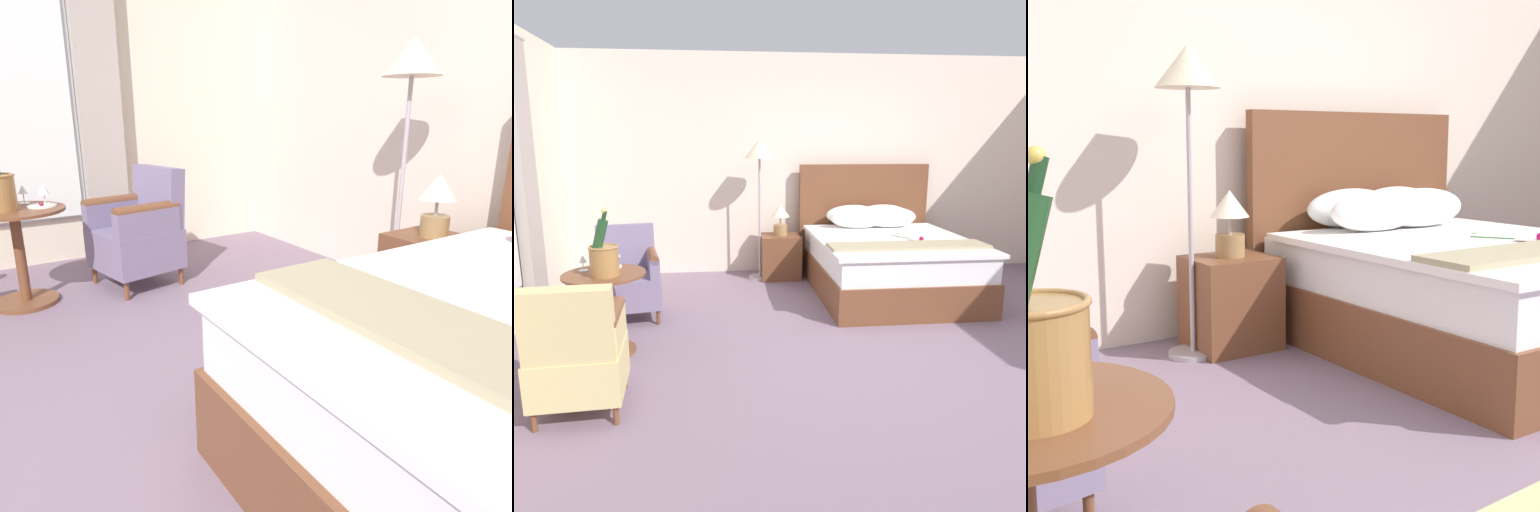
% 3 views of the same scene
% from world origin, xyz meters
% --- Properties ---
extents(ground_plane, '(7.75, 7.75, 0.00)m').
position_xyz_m(ground_plane, '(0.00, 0.00, 0.00)').
color(ground_plane, slate).
extents(wall_headboard_side, '(6.37, 0.12, 2.74)m').
position_xyz_m(wall_headboard_side, '(0.00, 2.75, 1.37)').
color(wall_headboard_side, beige).
rests_on(wall_headboard_side, ground).
extents(bed, '(1.67, 2.07, 1.39)m').
position_xyz_m(bed, '(0.59, 1.62, 0.39)').
color(bed, brown).
rests_on(bed, ground).
extents(nightstand, '(0.51, 0.44, 0.54)m').
position_xyz_m(nightstand, '(-0.52, 2.31, 0.27)').
color(nightstand, brown).
rests_on(nightstand, ground).
extents(bedside_lamp, '(0.23, 0.23, 0.39)m').
position_xyz_m(bedside_lamp, '(-0.52, 2.31, 0.77)').
color(bedside_lamp, '#9D7748').
rests_on(bedside_lamp, nightstand).
extents(floor_lamp_brass, '(0.36, 0.36, 1.71)m').
position_xyz_m(floor_lamp_brass, '(-0.78, 2.29, 1.45)').
color(floor_lamp_brass, '#B4A8AF').
rests_on(floor_lamp_brass, ground).
extents(side_table_round, '(0.65, 0.65, 0.67)m').
position_xyz_m(side_table_round, '(-2.20, 0.18, 0.39)').
color(side_table_round, brown).
rests_on(side_table_round, ground).
extents(champagne_bucket, '(0.23, 0.23, 0.52)m').
position_xyz_m(champagne_bucket, '(-2.18, 0.11, 0.82)').
color(champagne_bucket, '#A2733E').
rests_on(champagne_bucket, side_table_round).
extents(wine_glass_near_bucket, '(0.07, 0.07, 0.16)m').
position_xyz_m(wine_glass_near_bucket, '(-2.14, 0.37, 0.78)').
color(wine_glass_near_bucket, white).
rests_on(wine_glass_near_bucket, side_table_round).
extents(wine_glass_near_edge, '(0.07, 0.07, 0.13)m').
position_xyz_m(wine_glass_near_edge, '(-2.38, 0.28, 0.76)').
color(wine_glass_near_edge, white).
rests_on(wine_glass_near_edge, side_table_round).
extents(snack_plate, '(0.19, 0.19, 0.04)m').
position_xyz_m(snack_plate, '(-2.18, 0.36, 0.68)').
color(snack_plate, white).
rests_on(snack_plate, side_table_round).
extents(armchair_by_window, '(0.67, 0.67, 0.89)m').
position_xyz_m(armchair_by_window, '(-2.17, 1.01, 0.41)').
color(armchair_by_window, brown).
rests_on(armchair_by_window, ground).
extents(armchair_facing_bed, '(0.58, 0.60, 0.88)m').
position_xyz_m(armchair_facing_bed, '(-2.19, -0.73, 0.40)').
color(armchair_facing_bed, brown).
rests_on(armchair_facing_bed, ground).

